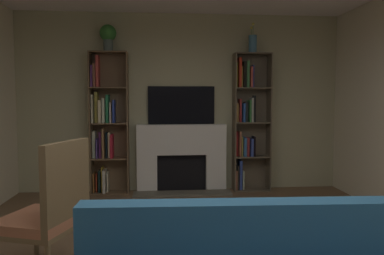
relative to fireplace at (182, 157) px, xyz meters
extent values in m
cube|color=#AFAC85|center=(0.00, 0.13, 0.85)|extent=(5.17, 0.06, 2.78)
cube|color=white|center=(-0.54, 0.01, -0.25)|extent=(0.31, 0.18, 0.58)
cube|color=white|center=(0.54, 0.01, -0.25)|extent=(0.31, 0.18, 0.58)
cube|color=white|center=(0.00, 0.01, 0.27)|extent=(1.40, 0.18, 0.47)
cube|color=black|center=(0.00, 0.06, -0.25)|extent=(0.77, 0.08, 0.58)
cube|color=#625E51|center=(0.00, -0.23, -0.53)|extent=(1.50, 0.30, 0.03)
cube|color=black|center=(0.00, 0.07, 0.81)|extent=(1.04, 0.06, 0.59)
cube|color=brown|center=(-1.38, -0.04, 0.54)|extent=(0.02, 0.28, 2.16)
cube|color=brown|center=(-0.83, -0.04, 0.54)|extent=(0.02, 0.28, 2.16)
cube|color=brown|center=(-1.11, 0.09, 0.54)|extent=(0.57, 0.02, 2.16)
cube|color=brown|center=(-1.11, -0.04, -0.53)|extent=(0.54, 0.28, 0.02)
cube|color=brown|center=(-1.35, -0.02, -0.37)|extent=(0.02, 0.19, 0.30)
cube|color=#AC391E|center=(-1.31, 0.00, -0.38)|extent=(0.02, 0.16, 0.28)
cube|color=black|center=(-1.27, -0.02, -0.36)|extent=(0.03, 0.19, 0.33)
cube|color=#A38420|center=(-1.23, -0.01, -0.33)|extent=(0.02, 0.18, 0.39)
cube|color=beige|center=(-1.19, -0.04, -0.35)|extent=(0.04, 0.24, 0.35)
cube|color=beige|center=(-1.15, 0.00, -0.37)|extent=(0.02, 0.16, 0.30)
cube|color=brown|center=(-1.11, -0.04, 0.00)|extent=(0.54, 0.28, 0.02)
cube|color=beige|center=(-1.34, -0.01, 0.21)|extent=(0.04, 0.18, 0.41)
cube|color=#4C3C81|center=(-1.29, -0.04, 0.16)|extent=(0.02, 0.23, 0.30)
cube|color=#672A63|center=(-1.25, 0.00, 0.20)|extent=(0.03, 0.16, 0.39)
cube|color=olive|center=(-1.20, -0.04, 0.23)|extent=(0.03, 0.23, 0.45)
cube|color=black|center=(-1.16, 0.00, 0.20)|extent=(0.02, 0.16, 0.39)
cube|color=beige|center=(-1.11, -0.01, 0.20)|extent=(0.03, 0.18, 0.39)
cube|color=#B71E31|center=(-1.07, -0.03, 0.19)|extent=(0.04, 0.23, 0.36)
cube|color=brown|center=(-1.11, -0.04, 0.54)|extent=(0.54, 0.28, 0.02)
cube|color=beige|center=(-1.35, -0.03, 0.76)|extent=(0.02, 0.23, 0.43)
cube|color=olive|center=(-1.30, 0.00, 0.78)|extent=(0.04, 0.16, 0.47)
cube|color=beige|center=(-1.24, -0.03, 0.72)|extent=(0.04, 0.22, 0.34)
cube|color=beige|center=(-1.18, -0.03, 0.73)|extent=(0.04, 0.23, 0.37)
cube|color=#206B44|center=(-1.13, -0.04, 0.76)|extent=(0.04, 0.23, 0.42)
cube|color=beige|center=(-1.08, -0.03, 0.70)|extent=(0.02, 0.22, 0.31)
cube|color=navy|center=(-1.04, -0.03, 0.72)|extent=(0.03, 0.21, 0.35)
cube|color=brown|center=(-1.11, -0.04, 1.08)|extent=(0.54, 0.28, 0.02)
cube|color=#522D70|center=(-1.35, -0.03, 1.25)|extent=(0.02, 0.22, 0.32)
cube|color=brown|center=(-1.32, -0.02, 1.26)|extent=(0.03, 0.19, 0.35)
cube|color=#AB3A35|center=(-1.27, -0.02, 1.32)|extent=(0.04, 0.20, 0.47)
cube|color=brown|center=(-1.11, -0.04, 1.61)|extent=(0.54, 0.28, 0.02)
cube|color=brown|center=(0.83, -0.04, 0.54)|extent=(0.02, 0.28, 2.16)
cube|color=brown|center=(1.38, -0.04, 0.54)|extent=(0.02, 0.28, 2.16)
cube|color=brown|center=(1.11, 0.09, 0.54)|extent=(0.57, 0.02, 2.16)
cube|color=brown|center=(1.11, -0.04, -0.53)|extent=(0.54, 0.28, 0.02)
cube|color=#91543C|center=(0.86, -0.03, -0.37)|extent=(0.02, 0.22, 0.30)
cube|color=black|center=(0.89, -0.02, -0.33)|extent=(0.03, 0.19, 0.39)
cube|color=#2E4397|center=(0.93, -0.01, -0.29)|extent=(0.04, 0.19, 0.46)
cube|color=beige|center=(0.98, -0.01, -0.38)|extent=(0.02, 0.17, 0.29)
cube|color=brown|center=(1.11, -0.04, 0.00)|extent=(0.54, 0.28, 0.02)
cube|color=#A62222|center=(0.87, 0.00, 0.20)|extent=(0.04, 0.16, 0.38)
cube|color=brown|center=(0.91, -0.04, 0.20)|extent=(0.03, 0.23, 0.39)
cube|color=olive|center=(0.94, -0.02, 0.16)|extent=(0.02, 0.20, 0.31)
cube|color=#2A558C|center=(0.99, -0.03, 0.16)|extent=(0.04, 0.22, 0.30)
cube|color=#AA3432|center=(1.04, -0.01, 0.15)|extent=(0.04, 0.17, 0.29)
cube|color=#344695|center=(1.10, -0.03, 0.15)|extent=(0.04, 0.22, 0.28)
cube|color=black|center=(1.14, -0.03, 0.16)|extent=(0.02, 0.21, 0.31)
cube|color=brown|center=(1.11, -0.04, 0.54)|extent=(0.54, 0.28, 0.02)
cube|color=#A27339|center=(0.87, -0.01, 0.69)|extent=(0.04, 0.17, 0.29)
cube|color=#B6302C|center=(0.92, -0.01, 0.73)|extent=(0.03, 0.17, 0.36)
cube|color=#224893|center=(0.97, -0.03, 0.69)|extent=(0.03, 0.22, 0.29)
cube|color=black|center=(1.01, -0.01, 0.70)|extent=(0.04, 0.18, 0.31)
cube|color=#36813B|center=(1.06, -0.03, 0.72)|extent=(0.02, 0.22, 0.34)
cube|color=beige|center=(1.11, -0.02, 0.74)|extent=(0.03, 0.19, 0.38)
cube|color=black|center=(1.15, -0.01, 0.75)|extent=(0.02, 0.18, 0.41)
cube|color=brown|center=(1.11, -0.04, 1.08)|extent=(0.54, 0.28, 0.02)
cube|color=olive|center=(0.86, -0.01, 1.28)|extent=(0.02, 0.17, 0.38)
cube|color=red|center=(0.90, -0.03, 1.32)|extent=(0.04, 0.21, 0.46)
cube|color=olive|center=(0.94, 0.00, 1.25)|extent=(0.02, 0.16, 0.33)
cube|color=black|center=(0.98, -0.02, 1.29)|extent=(0.04, 0.19, 0.40)
cube|color=#3B743E|center=(1.03, -0.02, 1.29)|extent=(0.04, 0.20, 0.41)
cube|color=#A73C32|center=(1.08, -0.03, 1.25)|extent=(0.03, 0.22, 0.32)
cube|color=navy|center=(1.12, -0.01, 1.26)|extent=(0.03, 0.17, 0.35)
cube|color=brown|center=(1.11, -0.04, 1.61)|extent=(0.54, 0.28, 0.02)
cylinder|color=#475955|center=(-1.11, -0.05, 1.71)|extent=(0.14, 0.14, 0.18)
sphere|color=#357D32|center=(-1.11, -0.05, 1.89)|extent=(0.25, 0.25, 0.25)
cylinder|color=teal|center=(1.11, -0.05, 1.76)|extent=(0.12, 0.12, 0.27)
cylinder|color=#4C7F3F|center=(1.11, -0.05, 1.98)|extent=(0.01, 0.01, 0.17)
sphere|color=#E6D754|center=(1.11, -0.05, 2.06)|extent=(0.04, 0.04, 0.04)
cylinder|color=#4C7F3F|center=(1.08, -0.05, 1.95)|extent=(0.01, 0.01, 0.11)
sphere|color=#E6D754|center=(1.08, -0.05, 2.01)|extent=(0.04, 0.04, 0.04)
cube|color=#2C638D|center=(0.15, -3.99, 0.12)|extent=(1.88, 0.23, 0.49)
cylinder|color=brown|center=(-1.00, -2.57, -0.34)|extent=(0.04, 0.04, 0.41)
cylinder|color=brown|center=(-1.49, -2.40, -0.34)|extent=(0.04, 0.04, 0.41)
cube|color=#B56E4D|center=(-1.34, -2.75, -0.10)|extent=(0.74, 0.76, 0.08)
cube|color=brown|center=(-1.34, -2.75, -0.16)|extent=(0.74, 0.76, 0.04)
cube|color=brown|center=(-1.10, -2.83, 0.22)|extent=(0.26, 0.60, 0.71)
camera|label=1|loc=(-0.36, -5.96, 0.91)|focal=35.84mm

